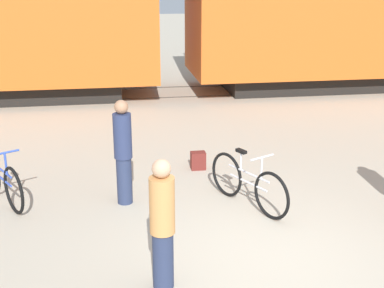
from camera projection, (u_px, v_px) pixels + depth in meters
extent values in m
plane|color=#B2A893|center=(269.00, 258.00, 7.11)|extent=(80.00, 80.00, 0.00)
cube|color=#4C4238|center=(177.00, 97.00, 15.94)|extent=(69.51, 0.07, 0.01)
cube|color=#4C4238|center=(171.00, 87.00, 17.28)|extent=(69.51, 0.07, 0.01)
torus|color=black|center=(272.00, 196.00, 8.12)|extent=(0.38, 0.70, 0.76)
torus|color=black|center=(227.00, 174.00, 8.95)|extent=(0.38, 0.70, 0.76)
cylinder|color=silver|center=(248.00, 173.00, 8.48)|extent=(0.46, 0.87, 0.04)
cylinder|color=silver|center=(248.00, 182.00, 8.53)|extent=(0.42, 0.79, 0.04)
cylinder|color=silver|center=(241.00, 161.00, 8.57)|extent=(0.04, 0.04, 0.32)
cube|color=black|center=(241.00, 151.00, 8.52)|extent=(0.16, 0.21, 0.05)
cylinder|color=silver|center=(262.00, 168.00, 8.19)|extent=(0.04, 0.04, 0.35)
cylinder|color=silver|center=(262.00, 157.00, 8.14)|extent=(0.43, 0.24, 0.03)
torus|color=black|center=(14.00, 190.00, 8.30)|extent=(0.42, 0.69, 0.77)
cylinder|color=#3351B7|center=(1.00, 169.00, 8.62)|extent=(0.47, 0.81, 0.04)
cylinder|color=#3351B7|center=(2.00, 179.00, 8.67)|extent=(0.43, 0.73, 0.04)
cylinder|color=#3351B7|center=(6.00, 164.00, 8.36)|extent=(0.04, 0.04, 0.36)
cylinder|color=#3351B7|center=(5.00, 153.00, 8.30)|extent=(0.42, 0.25, 0.03)
cylinder|color=#283351|center=(124.00, 180.00, 8.67)|extent=(0.25, 0.25, 0.78)
cylinder|color=navy|center=(122.00, 136.00, 8.43)|extent=(0.29, 0.29, 0.73)
sphere|color=#A37556|center=(121.00, 107.00, 8.28)|extent=(0.22, 0.22, 0.22)
cylinder|color=#283351|center=(163.00, 259.00, 6.37)|extent=(0.25, 0.25, 0.73)
cylinder|color=tan|center=(162.00, 205.00, 6.15)|extent=(0.30, 0.30, 0.69)
sphere|color=tan|center=(161.00, 169.00, 6.00)|extent=(0.22, 0.22, 0.22)
cube|color=maroon|center=(198.00, 161.00, 10.21)|extent=(0.28, 0.20, 0.34)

